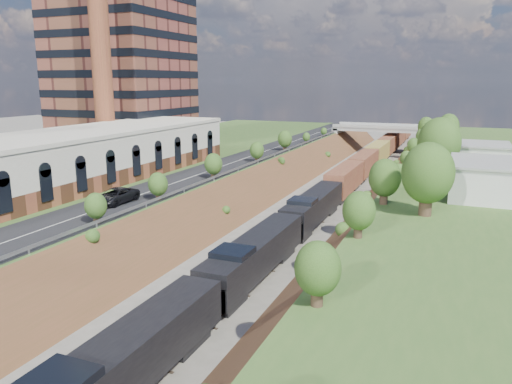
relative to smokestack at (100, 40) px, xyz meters
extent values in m
cube|color=#3B6027|center=(3.00, 4.00, -22.50)|extent=(44.00, 180.00, 5.00)
cube|color=brown|center=(25.00, 4.00, -25.00)|extent=(10.00, 180.00, 10.00)
cube|color=brown|center=(47.00, 4.00, -25.00)|extent=(10.00, 180.00, 10.00)
cube|color=gray|center=(33.40, 4.00, -24.91)|extent=(1.58, 180.00, 0.18)
cube|color=gray|center=(38.60, 4.00, -24.91)|extent=(1.58, 180.00, 0.18)
cube|color=black|center=(20.50, 4.00, -19.95)|extent=(8.00, 180.00, 0.10)
cube|color=#99999E|center=(24.60, 4.00, -19.45)|extent=(0.06, 171.00, 0.30)
cube|color=brown|center=(8.00, -18.00, -18.90)|extent=(14.00, 62.00, 2.20)
cube|color=beige|center=(8.00, -18.00, -15.65)|extent=(14.00, 62.00, 4.30)
cube|color=beige|center=(8.00, -18.00, -13.25)|extent=(14.30, 62.30, 0.50)
cube|color=brown|center=(-8.00, 16.00, 2.00)|extent=(22.00, 22.00, 44.00)
cylinder|color=brown|center=(0.00, 0.00, 0.00)|extent=(3.20, 3.20, 40.00)
cube|color=gray|center=(24.50, 66.00, -21.90)|extent=(1.50, 8.00, 6.20)
cube|color=gray|center=(47.50, 66.00, -21.90)|extent=(1.50, 8.00, 6.20)
cube|color=gray|center=(36.00, 66.00, -18.80)|extent=(24.00, 8.00, 1.00)
cube|color=gray|center=(36.00, 62.00, -18.00)|extent=(24.00, 0.30, 0.80)
cube|color=gray|center=(36.00, 70.00, -18.00)|extent=(24.00, 0.30, 0.80)
cube|color=silver|center=(59.50, -4.00, -18.00)|extent=(9.00, 12.00, 4.00)
cube|color=silver|center=(59.00, 18.00, -18.20)|extent=(8.00, 10.00, 3.60)
cylinder|color=#473323|center=(53.00, -16.00, -18.69)|extent=(1.30, 1.30, 2.62)
ellipsoid|color=#2C4C1B|center=(53.00, -16.00, -15.54)|extent=(5.25, 5.25, 6.30)
cylinder|color=#473323|center=(24.20, -36.00, -19.39)|extent=(0.66, 0.66, 1.22)
ellipsoid|color=#2C4C1B|center=(24.20, -36.00, -17.92)|extent=(2.45, 2.45, 2.94)
cube|color=black|center=(38.60, -47.07, -22.52)|extent=(3.18, 19.11, 3.16)
cube|color=black|center=(38.60, -52.13, -20.90)|extent=(3.12, 3.10, 0.90)
cube|color=black|center=(38.60, -26.96, -22.52)|extent=(3.18, 19.11, 3.16)
cube|color=black|center=(38.60, -6.86, -22.52)|extent=(3.18, 19.11, 3.16)
cube|color=brown|center=(38.60, 54.47, -22.19)|extent=(3.18, 101.54, 3.82)
imported|color=black|center=(20.44, -24.22, -19.06)|extent=(2.86, 6.10, 1.69)
camera|label=1|loc=(55.84, -68.57, -6.43)|focal=35.00mm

